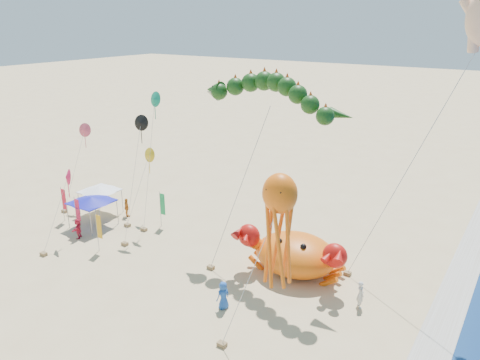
% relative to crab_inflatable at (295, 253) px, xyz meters
% --- Properties ---
extents(ground, '(320.00, 320.00, 0.00)m').
position_rel_crab_inflatable_xyz_m(ground, '(-1.94, -3.02, -1.52)').
color(ground, '#D1B784').
rests_on(ground, ground).
extents(foam_strip, '(320.00, 320.00, 0.00)m').
position_rel_crab_inflatable_xyz_m(foam_strip, '(10.06, -3.02, -1.51)').
color(foam_strip, silver).
rests_on(foam_strip, ground).
extents(crab_inflatable, '(7.88, 5.28, 3.45)m').
position_rel_crab_inflatable_xyz_m(crab_inflatable, '(0.00, 0.00, 0.00)').
color(crab_inflatable, orange).
rests_on(crab_inflatable, ground).
extents(dragon_kite, '(11.45, 5.56, 13.25)m').
position_rel_crab_inflatable_xyz_m(dragon_kite, '(-2.89, 0.88, 10.48)').
color(dragon_kite, '#12390F').
rests_on(dragon_kite, ground).
extents(octopus_kite, '(3.77, 2.22, 10.15)m').
position_rel_crab_inflatable_xyz_m(octopus_kite, '(2.90, -8.04, 6.14)').
color(octopus_kite, '#FF660D').
rests_on(octopus_kite, ground).
extents(canopy_blue, '(3.46, 3.46, 2.71)m').
position_rel_crab_inflatable_xyz_m(canopy_blue, '(-18.18, -2.43, 0.92)').
color(canopy_blue, gray).
rests_on(canopy_blue, ground).
extents(canopy_white, '(3.24, 3.24, 2.71)m').
position_rel_crab_inflatable_xyz_m(canopy_white, '(-19.71, -0.23, 0.92)').
color(canopy_white, gray).
rests_on(canopy_white, ground).
extents(feather_flags, '(8.54, 6.13, 3.20)m').
position_rel_crab_inflatable_xyz_m(feather_flags, '(-16.51, -2.96, 0.49)').
color(feather_flags, gray).
rests_on(feather_flags, ground).
extents(beachgoers, '(28.84, 9.52, 1.83)m').
position_rel_crab_inflatable_xyz_m(beachgoers, '(-12.63, -2.29, -0.66)').
color(beachgoers, red).
rests_on(beachgoers, ground).
extents(small_kites, '(10.11, 10.51, 11.39)m').
position_rel_crab_inflatable_xyz_m(small_kites, '(-16.80, -0.27, 5.34)').
color(small_kites, black).
rests_on(small_kites, ground).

